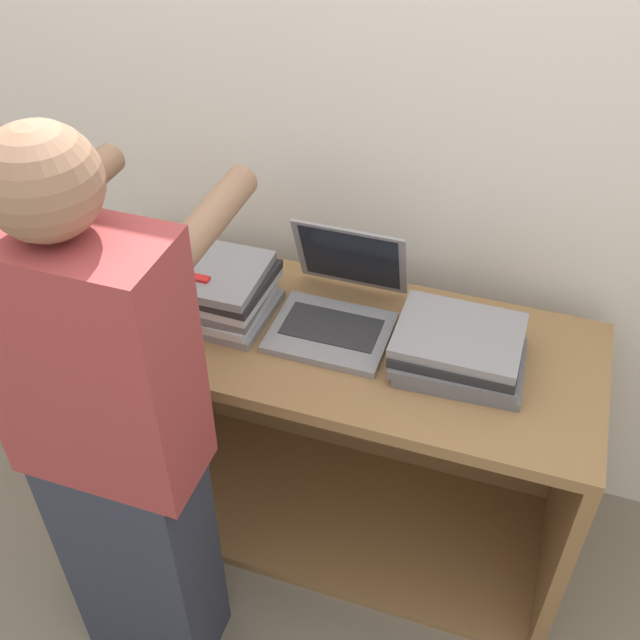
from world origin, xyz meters
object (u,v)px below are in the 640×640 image
object	(u,v)px
person	(117,450)
laptop_stack_right	(459,349)
laptop_open	(337,307)
laptop_stack_left	(210,288)

from	to	relation	value
person	laptop_stack_right	bearing A→B (deg)	38.61
laptop_open	laptop_stack_left	world-z (taller)	laptop_open
laptop_open	person	distance (m)	0.67
laptop_stack_left	laptop_stack_right	xyz separation A→B (m)	(0.67, 0.00, -0.02)
laptop_stack_right	person	size ratio (longest dim) A/B	0.21
person	laptop_stack_left	bearing A→B (deg)	91.24
laptop_open	laptop_stack_left	distance (m)	0.34
laptop_stack_left	person	bearing A→B (deg)	-88.76
laptop_stack_right	person	distance (m)	0.85
laptop_open	laptop_stack_right	distance (m)	0.34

